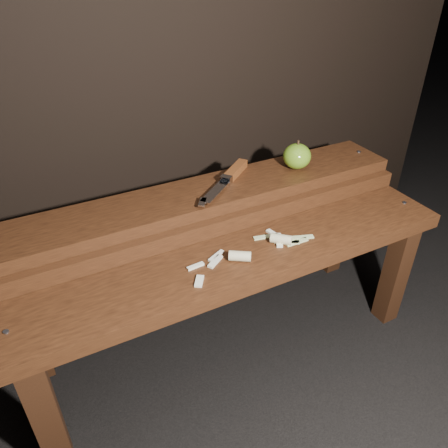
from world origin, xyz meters
name	(u,v)px	position (x,y,z in m)	size (l,w,h in m)	color
ground	(233,352)	(0.00, 0.00, 0.00)	(60.00, 60.00, 0.00)	black
bench_front_tier	(245,278)	(0.00, -0.06, 0.35)	(1.20, 0.20, 0.42)	black
bench_rear_tier	(207,217)	(0.00, 0.17, 0.41)	(1.20, 0.21, 0.50)	black
apple	(297,156)	(0.31, 0.17, 0.54)	(0.09, 0.09, 0.09)	#5E871B
knife	(231,175)	(0.09, 0.20, 0.51)	(0.24, 0.19, 0.03)	brown
apple_scraps	(260,248)	(0.05, -0.05, 0.43)	(0.37, 0.13, 0.03)	beige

